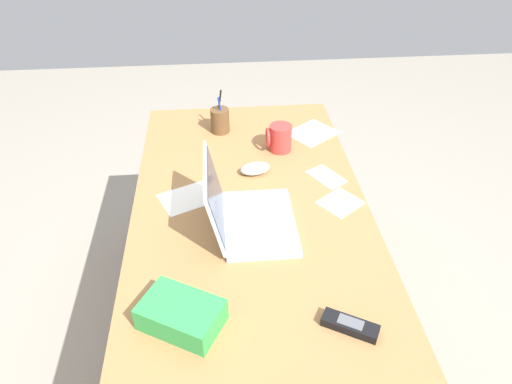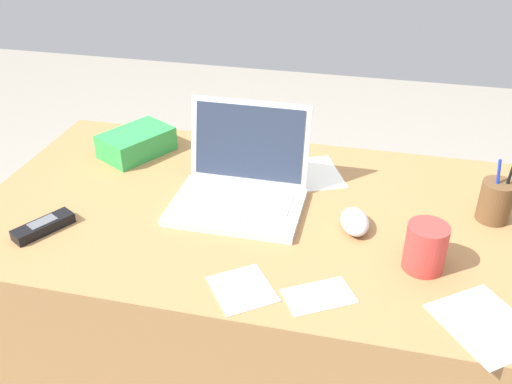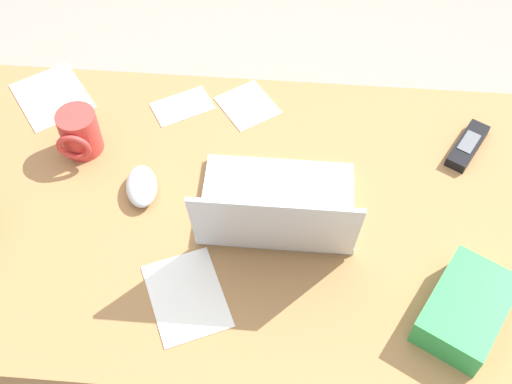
{
  "view_description": "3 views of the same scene",
  "coord_description": "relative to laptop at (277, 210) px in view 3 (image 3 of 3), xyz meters",
  "views": [
    {
      "loc": [
        -1.21,
        0.09,
        1.68
      ],
      "look_at": [
        -0.02,
        -0.01,
        0.78
      ],
      "focal_mm": 33.54,
      "sensor_mm": 36.0,
      "label": 1
    },
    {
      "loc": [
        0.22,
        -1.12,
        1.45
      ],
      "look_at": [
        -0.03,
        -0.06,
        0.79
      ],
      "focal_mm": 39.66,
      "sensor_mm": 36.0,
      "label": 2
    },
    {
      "loc": [
        -0.11,
        0.77,
        1.82
      ],
      "look_at": [
        -0.04,
        0.02,
        0.79
      ],
      "focal_mm": 46.35,
      "sensor_mm": 36.0,
      "label": 3
    }
  ],
  "objects": [
    {
      "name": "ground_plane",
      "position": [
        0.09,
        -0.02,
        -0.75
      ],
      "size": [
        6.0,
        6.0,
        0.0
      ],
      "primitive_type": "plane",
      "color": "gray"
    },
    {
      "name": "desk",
      "position": [
        0.09,
        -0.02,
        -0.4
      ],
      "size": [
        1.44,
        0.77,
        0.7
      ],
      "primitive_type": "cube",
      "color": "#9E7042",
      "rests_on": "ground"
    },
    {
      "name": "laptop",
      "position": [
        0.0,
        0.0,
        0.0
      ],
      "size": [
        0.31,
        0.27,
        0.22
      ],
      "color": "silver",
      "rests_on": "desk"
    },
    {
      "name": "computer_mouse",
      "position": [
        0.28,
        -0.06,
        -0.03
      ],
      "size": [
        0.09,
        0.12,
        0.04
      ],
      "primitive_type": "ellipsoid",
      "rotation": [
        0.0,
        0.0,
        0.21
      ],
      "color": "silver",
      "rests_on": "desk"
    },
    {
      "name": "coffee_mug_white",
      "position": [
        0.43,
        -0.16,
        0.01
      ],
      "size": [
        0.08,
        0.1,
        0.1
      ],
      "color": "#C63833",
      "rests_on": "desk"
    },
    {
      "name": "cordless_phone",
      "position": [
        -0.41,
        -0.23,
        -0.03
      ],
      "size": [
        0.11,
        0.14,
        0.03
      ],
      "color": "black",
      "rests_on": "desk"
    },
    {
      "name": "snack_bag",
      "position": [
        -0.35,
        0.18,
        -0.01
      ],
      "size": [
        0.21,
        0.23,
        0.07
      ],
      "primitive_type": "cube",
      "rotation": [
        0.0,
        0.0,
        -0.51
      ],
      "color": "green",
      "rests_on": "desk"
    },
    {
      "name": "paper_note_near_laptop",
      "position": [
        0.16,
        0.18,
        -0.04
      ],
      "size": [
        0.19,
        0.22,
        0.0
      ],
      "primitive_type": "cube",
      "rotation": [
        0.0,
        0.0,
        0.42
      ],
      "color": "white",
      "rests_on": "desk"
    },
    {
      "name": "paper_note_left",
      "position": [
        0.55,
        -0.31,
        -0.04
      ],
      "size": [
        0.22,
        0.23,
        0.0
      ],
      "primitive_type": "cube",
      "rotation": [
        0.0,
        0.0,
        0.64
      ],
      "color": "white",
      "rests_on": "desk"
    },
    {
      "name": "paper_note_right",
      "position": [
        0.24,
        -0.3,
        -0.04
      ],
      "size": [
        0.16,
        0.14,
        0.0
      ],
      "primitive_type": "cube",
      "rotation": [
        0.0,
        0.0,
        0.54
      ],
      "color": "white",
      "rests_on": "desk"
    },
    {
      "name": "paper_note_front",
      "position": [
        0.09,
        -0.32,
        -0.04
      ],
      "size": [
        0.16,
        0.17,
        0.0
      ],
      "primitive_type": "cube",
      "rotation": [
        0.0,
        0.0,
        0.63
      ],
      "color": "white",
      "rests_on": "desk"
    }
  ]
}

